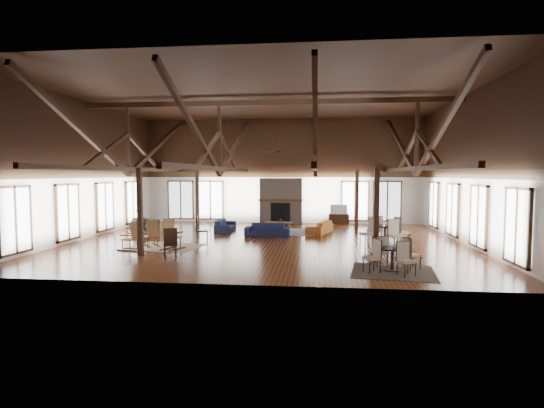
# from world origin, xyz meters

# --- Properties ---
(floor) EXTENTS (16.00, 16.00, 0.00)m
(floor) POSITION_xyz_m (0.00, 0.00, 0.00)
(floor) COLOR #622E14
(floor) RESTS_ON ground
(ceiling) EXTENTS (16.00, 14.00, 0.02)m
(ceiling) POSITION_xyz_m (0.00, 0.00, 6.00)
(ceiling) COLOR black
(ceiling) RESTS_ON wall_back
(wall_back) EXTENTS (16.00, 0.02, 6.00)m
(wall_back) POSITION_xyz_m (0.00, 7.00, 3.00)
(wall_back) COLOR silver
(wall_back) RESTS_ON floor
(wall_front) EXTENTS (16.00, 0.02, 6.00)m
(wall_front) POSITION_xyz_m (0.00, -7.00, 3.00)
(wall_front) COLOR silver
(wall_front) RESTS_ON floor
(wall_left) EXTENTS (0.02, 14.00, 6.00)m
(wall_left) POSITION_xyz_m (-8.00, 0.00, 3.00)
(wall_left) COLOR silver
(wall_left) RESTS_ON floor
(wall_right) EXTENTS (0.02, 14.00, 6.00)m
(wall_right) POSITION_xyz_m (8.00, 0.00, 3.00)
(wall_right) COLOR silver
(wall_right) RESTS_ON floor
(roof_truss) EXTENTS (15.60, 14.07, 3.14)m
(roof_truss) POSITION_xyz_m (0.00, 0.00, 4.03)
(roof_truss) COLOR black
(roof_truss) RESTS_ON wall_back
(post_grid) EXTENTS (8.16, 7.16, 3.05)m
(post_grid) POSITION_xyz_m (0.00, 0.00, 1.52)
(post_grid) COLOR black
(post_grid) RESTS_ON floor
(fireplace) EXTENTS (2.50, 0.69, 2.60)m
(fireplace) POSITION_xyz_m (0.00, 6.67, 1.29)
(fireplace) COLOR #746358
(fireplace) RESTS_ON floor
(ceiling_fan) EXTENTS (1.60, 1.60, 0.75)m
(ceiling_fan) POSITION_xyz_m (0.50, -1.00, 3.73)
(ceiling_fan) COLOR black
(ceiling_fan) RESTS_ON roof_truss
(sofa_navy_front) EXTENTS (2.02, 0.79, 0.59)m
(sofa_navy_front) POSITION_xyz_m (-0.17, 1.49, 0.30)
(sofa_navy_front) COLOR #141A38
(sofa_navy_front) RESTS_ON floor
(sofa_navy_left) EXTENTS (2.01, 0.84, 0.58)m
(sofa_navy_left) POSITION_xyz_m (-2.46, 3.05, 0.29)
(sofa_navy_left) COLOR #151D3C
(sofa_navy_left) RESTS_ON floor
(sofa_orange) EXTENTS (2.12, 1.35, 0.58)m
(sofa_orange) POSITION_xyz_m (2.19, 2.80, 0.29)
(sofa_orange) COLOR #99521D
(sofa_orange) RESTS_ON floor
(coffee_table) EXTENTS (1.35, 0.73, 0.50)m
(coffee_table) POSITION_xyz_m (0.19, 2.90, 0.45)
(coffee_table) COLOR brown
(coffee_table) RESTS_ON floor
(vase) EXTENTS (0.22, 0.22, 0.19)m
(vase) POSITION_xyz_m (0.30, 2.94, 0.60)
(vase) COLOR #B2B2B2
(vase) RESTS_ON coffee_table
(armchair) EXTENTS (1.33, 1.36, 0.67)m
(armchair) POSITION_xyz_m (-6.05, 1.79, 0.33)
(armchair) COLOR #272729
(armchair) RESTS_ON floor
(side_table_lamp) EXTENTS (0.49, 0.49, 1.26)m
(side_table_lamp) POSITION_xyz_m (-6.74, 2.65, 0.48)
(side_table_lamp) COLOR black
(side_table_lamp) RESTS_ON floor
(rocking_chair_a) EXTENTS (0.85, 0.91, 1.05)m
(rocking_chair_a) POSITION_xyz_m (-4.33, -1.69, 0.50)
(rocking_chair_a) COLOR #8F5C36
(rocking_chair_a) RESTS_ON floor
(rocking_chair_b) EXTENTS (0.78, 1.03, 1.19)m
(rocking_chair_b) POSITION_xyz_m (-3.34, -2.36, 0.56)
(rocking_chair_b) COLOR #8F5C36
(rocking_chair_b) RESTS_ON floor
(rocking_chair_c) EXTENTS (0.91, 0.60, 1.08)m
(rocking_chair_c) POSITION_xyz_m (-4.72, -2.61, 0.51)
(rocking_chair_c) COLOR #8F5C36
(rocking_chair_c) RESTS_ON floor
(side_chair_a) EXTENTS (0.56, 0.56, 1.11)m
(side_chair_a) POSITION_xyz_m (-2.71, -0.63, 0.65)
(side_chair_a) COLOR black
(side_chair_a) RESTS_ON floor
(side_chair_b) EXTENTS (0.59, 0.59, 1.05)m
(side_chair_b) POSITION_xyz_m (-2.76, -4.00, 0.61)
(side_chair_b) COLOR black
(side_chair_b) RESTS_ON floor
(cafe_table_near) EXTENTS (1.81, 1.81, 0.94)m
(cafe_table_near) POSITION_xyz_m (4.28, -4.97, 0.47)
(cafe_table_near) COLOR black
(cafe_table_near) RESTS_ON floor
(cafe_table_far) EXTENTS (2.11, 2.11, 1.09)m
(cafe_table_far) POSITION_xyz_m (4.76, -0.40, 0.55)
(cafe_table_far) COLOR black
(cafe_table_far) RESTS_ON floor
(cup_near) EXTENTS (0.14, 0.14, 0.09)m
(cup_near) POSITION_xyz_m (4.33, -4.93, 0.72)
(cup_near) COLOR #B2B2B2
(cup_near) RESTS_ON cafe_table_near
(cup_far) EXTENTS (0.16, 0.16, 0.10)m
(cup_far) POSITION_xyz_m (4.80, -0.49, 0.84)
(cup_far) COLOR #B2B2B2
(cup_far) RESTS_ON cafe_table_far
(tv_console) EXTENTS (1.14, 0.43, 0.57)m
(tv_console) POSITION_xyz_m (3.29, 6.75, 0.28)
(tv_console) COLOR black
(tv_console) RESTS_ON floor
(television) EXTENTS (0.95, 0.13, 0.54)m
(television) POSITION_xyz_m (3.29, 6.75, 0.84)
(television) COLOR #B2B2B2
(television) RESTS_ON tv_console
(rug_tan) EXTENTS (2.81, 2.34, 0.01)m
(rug_tan) POSITION_xyz_m (-3.75, -1.74, 0.01)
(rug_tan) COLOR tan
(rug_tan) RESTS_ON floor
(rug_navy) EXTENTS (3.44, 2.62, 0.01)m
(rug_navy) POSITION_xyz_m (0.37, 3.01, 0.01)
(rug_navy) COLOR #1C1D4E
(rug_navy) RESTS_ON floor
(rug_dark) EXTENTS (2.58, 2.41, 0.01)m
(rug_dark) POSITION_xyz_m (4.28, -5.11, 0.01)
(rug_dark) COLOR black
(rug_dark) RESTS_ON floor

